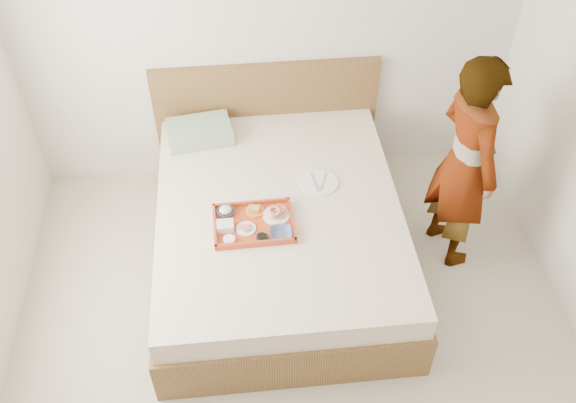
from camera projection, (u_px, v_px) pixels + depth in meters
The scene contains 16 objects.
ground at pixel (302, 388), 3.69m from camera, with size 3.50×4.00×0.01m, color beige.
wall_back at pixel (269, 16), 4.18m from camera, with size 3.50×0.01×2.60m, color silver.
bed at pixel (279, 232), 4.20m from camera, with size 1.65×2.00×0.53m, color brown.
headboard at pixel (267, 119), 4.74m from camera, with size 1.65×0.06×0.95m, color brown.
pillow at pixel (199, 132), 4.45m from camera, with size 0.45×0.30×0.11m, color #9FB999.
tray at pixel (254, 223), 3.87m from camera, with size 0.49×0.36×0.04m, color #C64318.
prawn_plate at pixel (277, 215), 3.92m from camera, with size 0.17×0.17×0.01m, color white.
navy_bowl_big at pixel (281, 234), 3.80m from camera, with size 0.14×0.14×0.03m, color #15184A.
sauce_dish at pixel (262, 238), 3.78m from camera, with size 0.07×0.07×0.03m, color black.
meat_plate at pixel (246, 229), 3.84m from camera, with size 0.12×0.12×0.01m, color white.
bread_plate at pixel (255, 211), 3.95m from camera, with size 0.12×0.12×0.01m, color orange.
salad_bowl at pixel (226, 212), 3.92m from camera, with size 0.11×0.11×0.03m, color #15184A.
plastic_tub at pixel (225, 226), 3.83m from camera, with size 0.10×0.09×0.04m, color silver.
cheese_round at pixel (229, 240), 3.77m from camera, with size 0.07×0.07×0.03m, color white.
dinner_plate at pixel (319, 182), 4.15m from camera, with size 0.25×0.25×0.01m, color white.
person at pixel (465, 164), 3.93m from camera, with size 0.56×0.37×1.54m, color white.
Camera 1 is at (-0.27, -1.82, 3.38)m, focal length 39.21 mm.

